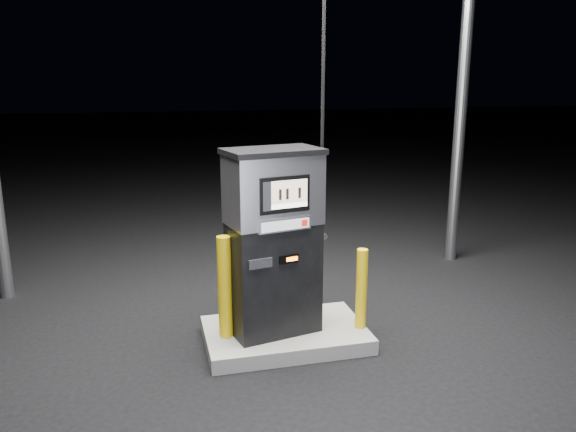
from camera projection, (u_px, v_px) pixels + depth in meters
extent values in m
plane|color=black|center=(285.00, 342.00, 5.68)|extent=(80.00, 80.00, 0.00)
cube|color=slate|center=(285.00, 335.00, 5.66)|extent=(1.60, 1.00, 0.15)
cylinder|color=gray|center=(461.00, 103.00, 7.73)|extent=(0.16, 0.16, 4.50)
cube|color=black|center=(274.00, 278.00, 5.47)|extent=(0.92, 0.65, 1.10)
cube|color=silver|center=(273.00, 189.00, 5.26)|extent=(0.94, 0.67, 0.66)
cube|color=black|center=(273.00, 151.00, 5.17)|extent=(0.98, 0.71, 0.05)
cube|color=black|center=(285.00, 195.00, 5.04)|extent=(0.49, 0.13, 0.33)
cube|color=tan|center=(289.00, 192.00, 5.04)|extent=(0.35, 0.08, 0.21)
cube|color=white|center=(290.00, 206.00, 5.07)|extent=(0.35, 0.08, 0.04)
cube|color=silver|center=(285.00, 225.00, 5.11)|extent=(0.52, 0.14, 0.12)
cube|color=#A7AAAF|center=(286.00, 225.00, 5.09)|extent=(0.47, 0.10, 0.09)
cube|color=#B2120B|center=(305.00, 223.00, 5.17)|extent=(0.06, 0.02, 0.06)
cube|color=black|center=(289.00, 259.00, 5.21)|extent=(0.19, 0.06, 0.08)
cube|color=#E4590B|center=(292.00, 259.00, 5.21)|extent=(0.11, 0.03, 0.04)
cube|color=black|center=(260.00, 264.00, 5.08)|extent=(0.23, 0.07, 0.09)
cube|color=black|center=(315.00, 235.00, 5.58)|extent=(0.12, 0.17, 0.22)
cylinder|color=gray|center=(320.00, 234.00, 5.60)|extent=(0.10, 0.20, 0.06)
cylinder|color=black|center=(323.00, 84.00, 5.20)|extent=(0.04, 0.04, 2.73)
cylinder|color=yellow|center=(225.00, 287.00, 5.35)|extent=(0.15, 0.15, 1.01)
cylinder|color=yellow|center=(361.00, 289.00, 5.56)|extent=(0.14, 0.14, 0.82)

